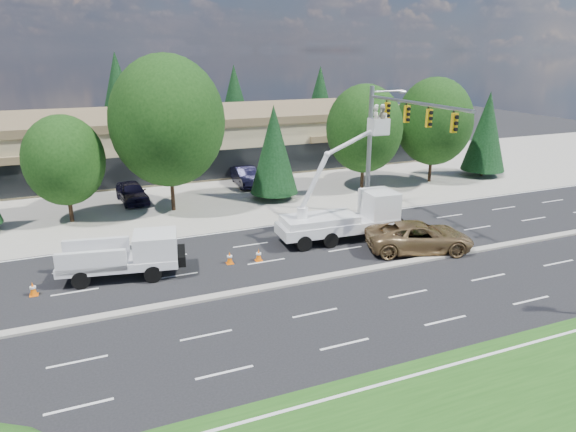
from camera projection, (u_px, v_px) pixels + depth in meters
name	position (u px, v px, depth m)	size (l,w,h in m)	color
ground	(288.00, 285.00, 25.95)	(140.00, 140.00, 0.00)	black
concrete_apron	(198.00, 190.00, 43.54)	(140.00, 22.00, 0.01)	gray
road_median	(288.00, 283.00, 25.94)	(120.00, 0.55, 0.12)	gray
strip_mall	(174.00, 139.00, 51.45)	(50.40, 15.40, 5.50)	tan
tree_front_c	(64.00, 160.00, 34.20)	(5.30, 5.30, 7.35)	#332114
tree_front_d	(167.00, 121.00, 36.04)	(8.06, 8.06, 11.19)	#332114
tree_front_e	(274.00, 150.00, 39.74)	(3.76, 3.76, 7.41)	#332114
tree_front_f	(364.00, 129.00, 42.28)	(6.32, 6.32, 8.77)	#332114
tree_front_g	(434.00, 122.00, 44.75)	(6.62, 6.62, 9.18)	#332114
tree_front_h	(486.00, 131.00, 47.29)	(3.96, 3.96, 7.80)	#332114
tree_back_b	(119.00, 98.00, 59.59)	(5.69, 5.69, 11.23)	#332114
tree_back_c	(235.00, 101.00, 64.93)	(4.89, 4.89, 9.64)	#332114
tree_back_d	(320.00, 99.00, 69.33)	(4.75, 4.75, 9.37)	#332114
signal_mast	(387.00, 133.00, 33.92)	(2.76, 10.16, 9.00)	gray
utility_pickup	(128.00, 260.00, 26.64)	(6.25, 3.21, 2.28)	white
bucket_truck	(349.00, 211.00, 31.78)	(7.82, 2.76, 8.26)	white
traffic_cone_a	(33.00, 289.00, 24.72)	(0.40, 0.40, 0.70)	#FD6807
traffic_cone_b	(230.00, 258.00, 28.42)	(0.40, 0.40, 0.70)	#FD6807
traffic_cone_c	(259.00, 255.00, 28.81)	(0.40, 0.40, 0.70)	#FD6807
traffic_cone_d	(390.00, 235.00, 31.88)	(0.40, 0.40, 0.70)	#FD6807
traffic_cone_e	(419.00, 226.00, 33.47)	(0.40, 0.40, 0.70)	#FD6807
minivan	(419.00, 237.00, 30.11)	(2.87, 6.23, 1.73)	olive
parked_car_west	(132.00, 192.00, 39.82)	(1.90, 4.71, 1.61)	black
parked_car_east	(246.00, 176.00, 44.81)	(1.72, 4.93, 1.62)	black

